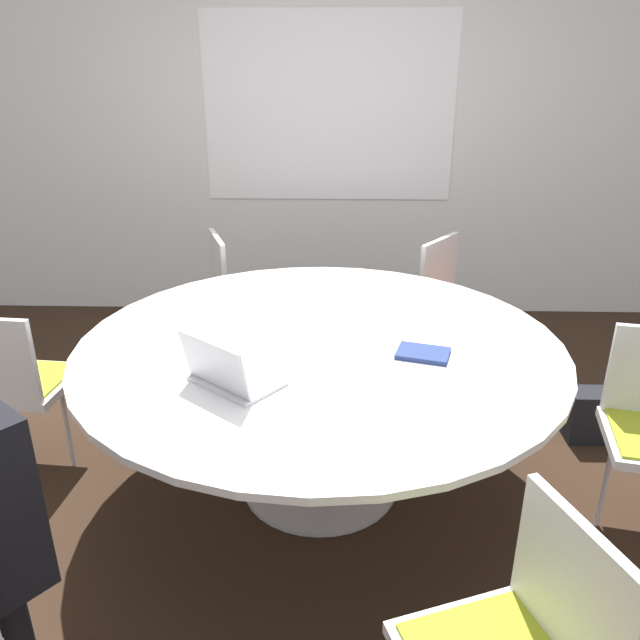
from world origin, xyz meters
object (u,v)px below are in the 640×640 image
(chair_3, at_px, (455,297))
(spiral_notebook, at_px, (423,353))
(handbag, at_px, (601,415))
(laptop, at_px, (228,374))
(chair_5, at_px, (13,377))
(chair_4, at_px, (240,287))

(chair_3, distance_m, spiral_notebook, 1.38)
(handbag, bearing_deg, laptop, -154.83)
(chair_3, relative_size, laptop, 2.15)
(chair_3, bearing_deg, handbag, 79.32)
(laptop, bearing_deg, chair_5, 15.11)
(laptop, xyz_separation_m, handbag, (1.80, 0.85, -0.67))
(chair_4, bearing_deg, chair_5, -54.97)
(chair_4, bearing_deg, chair_3, 64.09)
(chair_4, height_order, handbag, chair_4)
(chair_3, xyz_separation_m, handbag, (0.67, -0.74, -0.38))
(chair_4, relative_size, laptop, 2.15)
(chair_3, height_order, spiral_notebook, chair_3)
(chair_5, xyz_separation_m, laptop, (1.09, -0.47, 0.28))
(laptop, bearing_deg, chair_3, -86.90)
(chair_3, bearing_deg, chair_5, -26.34)
(spiral_notebook, bearing_deg, chair_3, 74.00)
(chair_4, bearing_deg, handbag, 46.43)
(chair_4, bearing_deg, laptop, -12.79)
(chair_3, distance_m, handbag, 1.07)
(chair_4, height_order, spiral_notebook, chair_4)
(chair_3, relative_size, spiral_notebook, 3.58)
(spiral_notebook, xyz_separation_m, handbag, (1.05, 0.56, -0.62))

